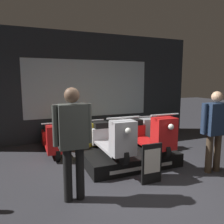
{
  "coord_description": "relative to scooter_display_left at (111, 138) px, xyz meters",
  "views": [
    {
      "loc": [
        -1.85,
        -2.88,
        1.81
      ],
      "look_at": [
        0.08,
        1.9,
        1.05
      ],
      "focal_mm": 35.0,
      "sensor_mm": 36.0,
      "label": 1
    }
  ],
  "objects": [
    {
      "name": "scooter_display_right",
      "position": [
        0.88,
        0.0,
        0.0
      ],
      "size": [
        0.63,
        1.7,
        0.88
      ],
      "color": "black",
      "rests_on": "display_platform"
    },
    {
      "name": "display_platform",
      "position": [
        0.44,
        0.03,
        -0.49
      ],
      "size": [
        1.96,
        1.18,
        0.28
      ],
      "color": "black",
      "rests_on": "ground_plane"
    },
    {
      "name": "scooter_backrow_1",
      "position": [
        -0.19,
        1.39,
        -0.28
      ],
      "size": [
        0.63,
        1.7,
        0.88
      ],
      "color": "black",
      "rests_on": "ground_plane"
    },
    {
      "name": "person_left_browsing",
      "position": [
        -0.98,
        -0.96,
        0.37
      ],
      "size": [
        0.57,
        0.23,
        1.7
      ],
      "color": "black",
      "rests_on": "ground_plane"
    },
    {
      "name": "scooter_backrow_0",
      "position": [
        -0.98,
        1.39,
        -0.28
      ],
      "size": [
        0.63,
        1.7,
        0.88
      ],
      "color": "black",
      "rests_on": "ground_plane"
    },
    {
      "name": "scooter_display_left",
      "position": [
        0.0,
        0.0,
        0.0
      ],
      "size": [
        0.63,
        1.7,
        0.88
      ],
      "color": "black",
      "rests_on": "display_platform"
    },
    {
      "name": "scooter_backrow_3",
      "position": [
        1.39,
        1.39,
        -0.28
      ],
      "size": [
        0.63,
        1.7,
        0.88
      ],
      "color": "black",
      "rests_on": "ground_plane"
    },
    {
      "name": "ground_plane",
      "position": [
        0.24,
        -1.17,
        -0.63
      ],
      "size": [
        30.0,
        30.0,
        0.0
      ],
      "primitive_type": "plane",
      "color": "#2D2D33"
    },
    {
      "name": "price_sign_board",
      "position": [
        0.4,
        -0.94,
        -0.27
      ],
      "size": [
        0.39,
        0.04,
        0.72
      ],
      "color": "black",
      "rests_on": "ground_plane"
    },
    {
      "name": "person_right_browsing",
      "position": [
        1.79,
        -0.96,
        0.32
      ],
      "size": [
        0.63,
        0.26,
        1.59
      ],
      "color": "#473828",
      "rests_on": "ground_plane"
    },
    {
      "name": "shop_wall_back",
      "position": [
        0.24,
        2.42,
        0.97
      ],
      "size": [
        6.93,
        0.09,
        3.2
      ],
      "color": "#23282D",
      "rests_on": "ground_plane"
    },
    {
      "name": "scooter_backrow_2",
      "position": [
        0.6,
        1.39,
        -0.28
      ],
      "size": [
        0.63,
        1.7,
        0.88
      ],
      "color": "black",
      "rests_on": "ground_plane"
    }
  ]
}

